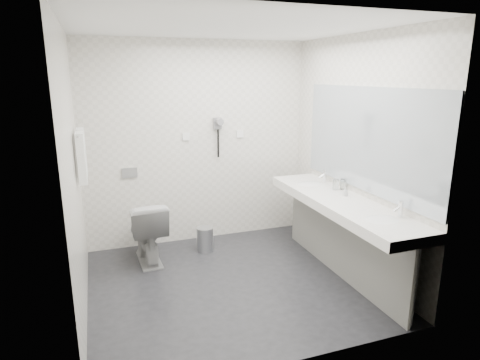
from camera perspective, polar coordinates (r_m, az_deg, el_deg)
name	(u,v)px	position (r m, az deg, el deg)	size (l,w,h in m)	color
floor	(231,283)	(4.38, -1.23, -14.05)	(2.80, 2.80, 0.00)	#222327
ceiling	(230,26)	(3.88, -1.44, 20.48)	(2.80, 2.80, 0.00)	white
wall_back	(198,144)	(5.18, -5.84, 4.99)	(2.80, 2.80, 0.00)	white
wall_front	(291,204)	(2.78, 7.07, -3.26)	(2.80, 2.80, 0.00)	white
wall_left	(74,176)	(3.76, -22.02, 0.46)	(2.60, 2.60, 0.00)	white
wall_right	(355,156)	(4.57, 15.62, 3.29)	(2.60, 2.60, 0.00)	white
vanity_counter	(341,204)	(4.37, 13.75, -3.20)	(0.55, 2.20, 0.10)	white
vanity_panel	(340,242)	(4.52, 13.70, -8.30)	(0.03, 2.15, 0.75)	gray
vanity_post_near	(413,288)	(3.80, 22.83, -13.59)	(0.06, 0.06, 0.75)	silver
vanity_post_far	(297,212)	(5.37, 7.95, -4.35)	(0.06, 0.06, 0.75)	silver
mirror	(367,140)	(4.37, 17.13, 5.36)	(0.02, 2.20, 1.05)	#B2BCC6
basin_near	(382,221)	(3.86, 19.03, -5.38)	(0.40, 0.31, 0.05)	white
basin_far	(310,185)	(4.89, 9.65, -0.67)	(0.40, 0.31, 0.05)	white
faucet_near	(401,209)	(3.95, 21.36, -3.75)	(0.04, 0.04, 0.15)	silver
faucet_far	(325,176)	(4.96, 11.66, 0.53)	(0.04, 0.04, 0.15)	silver
soap_bottle_a	(345,191)	(4.46, 14.36, -1.55)	(0.04, 0.04, 0.10)	beige
glass_left	(343,184)	(4.71, 14.08, -0.56)	(0.06, 0.06, 0.12)	silver
glass_right	(336,184)	(4.67, 13.11, -0.60)	(0.06, 0.06, 0.12)	silver
toilet	(147,231)	(4.84, -12.75, -6.89)	(0.41, 0.71, 0.72)	white
flush_plate	(130,173)	(5.09, -15.04, 0.97)	(0.18, 0.02, 0.12)	#B2B5BA
pedal_bin	(205,240)	(5.07, -4.87, -8.24)	(0.20, 0.20, 0.28)	#B2B5BA
bin_lid	(205,228)	(5.02, -4.91, -6.66)	(0.20, 0.20, 0.01)	#B2B5BA
towel_rail	(78,133)	(4.25, -21.47, 6.13)	(0.02, 0.02, 0.62)	silver
towel_near	(81,158)	(4.15, -21.11, 2.89)	(0.07, 0.24, 0.48)	white
towel_far	(82,153)	(4.42, -21.04, 3.56)	(0.07, 0.24, 0.48)	white
dryer_cradle	(218,123)	(5.18, -3.12, 7.84)	(0.10, 0.04, 0.14)	gray
dryer_barrel	(219,122)	(5.11, -2.90, 8.09)	(0.08, 0.08, 0.14)	gray
dryer_cord	(218,143)	(5.20, -3.03, 5.08)	(0.02, 0.02, 0.35)	black
switch_plate_a	(186,137)	(5.12, -7.48, 5.97)	(0.09, 0.02, 0.09)	white
switch_plate_b	(240,134)	(5.30, -0.02, 6.39)	(0.09, 0.02, 0.09)	white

